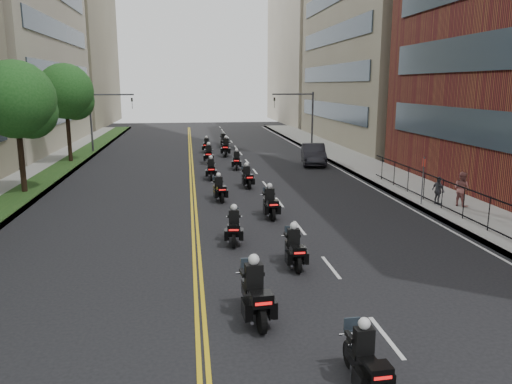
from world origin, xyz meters
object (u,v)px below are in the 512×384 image
motorcycle_8 (211,170)px  motorcycle_11 (226,148)px  motorcycle_1 (365,362)px  motorcycle_12 (206,146)px  motorcycle_10 (209,155)px  pedestrian_b (462,189)px  motorcycle_2 (255,295)px  motorcycle_6 (219,190)px  motorcycle_7 (247,178)px  motorcycle_13 (224,141)px  pedestrian_c (438,191)px  motorcycle_4 (234,228)px  motorcycle_3 (294,249)px  parked_sedan (313,154)px  motorcycle_9 (237,161)px  motorcycle_5 (270,204)px

motorcycle_8 → motorcycle_11: bearing=81.8°
motorcycle_1 → motorcycle_12: bearing=89.8°
motorcycle_10 → pedestrian_b: bearing=-50.4°
motorcycle_2 → motorcycle_6: 14.47m
motorcycle_8 → pedestrian_b: pedestrian_b is taller
motorcycle_6 → motorcycle_7: 3.93m
motorcycle_13 → pedestrian_c: (9.22, -27.38, 0.25)m
motorcycle_10 → motorcycle_11: size_ratio=0.94×
motorcycle_11 → pedestrian_c: size_ratio=1.70×
motorcycle_4 → motorcycle_12: motorcycle_4 is taller
motorcycle_10 → motorcycle_13: size_ratio=1.08×
motorcycle_7 → motorcycle_2: bearing=-101.2°
motorcycle_2 → pedestrian_c: 15.93m
motorcycle_3 → motorcycle_4: size_ratio=1.00×
motorcycle_8 → motorcycle_2: bearing=-88.0°
motorcycle_3 → motorcycle_11: motorcycle_11 is taller
motorcycle_3 → parked_sedan: bearing=74.1°
motorcycle_1 → parked_sedan: parked_sedan is taller
motorcycle_6 → motorcycle_7: bearing=52.2°
motorcycle_8 → pedestrian_b: bearing=-37.6°
motorcycle_8 → motorcycle_10: 7.02m
motorcycle_3 → motorcycle_12: motorcycle_3 is taller
motorcycle_8 → pedestrian_c: bearing=-38.8°
motorcycle_2 → motorcycle_9: bearing=80.9°
motorcycle_2 → motorcycle_10: motorcycle_2 is taller
pedestrian_b → motorcycle_3: bearing=100.8°
motorcycle_6 → pedestrian_b: size_ratio=1.18×
motorcycle_4 → motorcycle_11: (1.61, 25.11, 0.10)m
motorcycle_9 → parked_sedan: bearing=20.1°
motorcycle_4 → pedestrian_c: (11.11, 4.53, 0.26)m
motorcycle_5 → pedestrian_b: 10.06m
motorcycle_7 → parked_sedan: size_ratio=0.42×
motorcycle_4 → parked_sedan: 21.17m
motorcycle_2 → motorcycle_10: (-0.03, 28.01, -0.04)m
motorcycle_2 → motorcycle_3: size_ratio=1.16×
motorcycle_3 → motorcycle_10: 24.23m
motorcycle_11 → pedestrian_b: pedestrian_b is taller
motorcycle_13 → pedestrian_c: bearing=-77.0°
motorcycle_10 → pedestrian_b: 21.02m
motorcycle_13 → parked_sedan: parked_sedan is taller
motorcycle_3 → motorcycle_13: bearing=89.9°
motorcycle_6 → motorcycle_11: motorcycle_11 is taller
motorcycle_6 → motorcycle_8: (-0.14, 6.52, 0.02)m
motorcycle_8 → pedestrian_b: (12.39, -10.06, 0.41)m
motorcycle_6 → motorcycle_9: 10.52m
motorcycle_11 → motorcycle_12: (-1.63, 2.85, -0.11)m
motorcycle_1 → motorcycle_3: 7.31m
motorcycle_12 → motorcycle_5: bearing=-77.4°
motorcycle_2 → motorcycle_4: (0.06, 6.83, -0.10)m
parked_sedan → motorcycle_1: bearing=-92.5°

